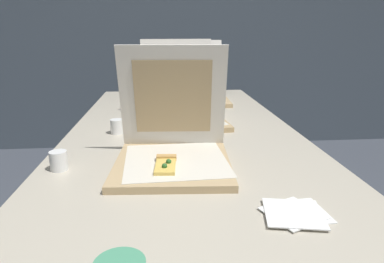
{
  "coord_description": "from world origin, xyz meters",
  "views": [
    {
      "loc": [
        -0.08,
        -0.75,
        1.16
      ],
      "look_at": [
        0.02,
        0.43,
        0.81
      ],
      "focal_mm": 31.73,
      "sensor_mm": 36.0,
      "label": 1
    }
  ],
  "objects_px": {
    "pizza_box_back": "(198,92)",
    "cup_white_near_left": "(59,161)",
    "table": "(184,145)",
    "pizza_box_middle": "(183,110)",
    "pizza_box_front": "(173,149)",
    "cup_white_mid": "(117,126)",
    "cup_white_far": "(139,108)",
    "napkin_pile": "(296,213)"
  },
  "relations": [
    {
      "from": "pizza_box_back",
      "to": "cup_white_near_left",
      "type": "bearing_deg",
      "value": -115.81
    },
    {
      "from": "table",
      "to": "pizza_box_middle",
      "type": "xyz_separation_m",
      "value": [
        0.01,
        0.22,
        0.1
      ]
    },
    {
      "from": "table",
      "to": "pizza_box_front",
      "type": "xyz_separation_m",
      "value": [
        -0.06,
        -0.33,
        0.1
      ]
    },
    {
      "from": "table",
      "to": "cup_white_mid",
      "type": "distance_m",
      "value": 0.29
    },
    {
      "from": "cup_white_far",
      "to": "cup_white_mid",
      "type": "relative_size",
      "value": 1.0
    },
    {
      "from": "table",
      "to": "pizza_box_front",
      "type": "height_order",
      "value": "pizza_box_front"
    },
    {
      "from": "cup_white_far",
      "to": "cup_white_mid",
      "type": "distance_m",
      "value": 0.35
    },
    {
      "from": "pizza_box_back",
      "to": "cup_white_far",
      "type": "relative_size",
      "value": 8.28
    },
    {
      "from": "pizza_box_back",
      "to": "napkin_pile",
      "type": "height_order",
      "value": "pizza_box_back"
    },
    {
      "from": "pizza_box_back",
      "to": "napkin_pile",
      "type": "distance_m",
      "value": 1.38
    },
    {
      "from": "pizza_box_middle",
      "to": "cup_white_near_left",
      "type": "bearing_deg",
      "value": -133.43
    },
    {
      "from": "pizza_box_front",
      "to": "pizza_box_middle",
      "type": "height_order",
      "value": "pizza_box_middle"
    },
    {
      "from": "pizza_box_middle",
      "to": "cup_white_mid",
      "type": "distance_m",
      "value": 0.34
    },
    {
      "from": "table",
      "to": "cup_white_near_left",
      "type": "height_order",
      "value": "cup_white_near_left"
    },
    {
      "from": "pizza_box_back",
      "to": "cup_white_mid",
      "type": "bearing_deg",
      "value": -119.91
    },
    {
      "from": "pizza_box_front",
      "to": "cup_white_near_left",
      "type": "distance_m",
      "value": 0.35
    },
    {
      "from": "pizza_box_middle",
      "to": "cup_white_near_left",
      "type": "xyz_separation_m",
      "value": [
        -0.42,
        -0.56,
        -0.02
      ]
    },
    {
      "from": "pizza_box_back",
      "to": "napkin_pile",
      "type": "relative_size",
      "value": 3.06
    },
    {
      "from": "table",
      "to": "napkin_pile",
      "type": "xyz_separation_m",
      "value": [
        0.22,
        -0.66,
        0.05
      ]
    },
    {
      "from": "table",
      "to": "pizza_box_middle",
      "type": "height_order",
      "value": "pizza_box_middle"
    },
    {
      "from": "napkin_pile",
      "to": "cup_white_far",
      "type": "bearing_deg",
      "value": 112.34
    },
    {
      "from": "pizza_box_middle",
      "to": "napkin_pile",
      "type": "xyz_separation_m",
      "value": [
        0.21,
        -0.88,
        -0.05
      ]
    },
    {
      "from": "pizza_box_back",
      "to": "cup_white_mid",
      "type": "distance_m",
      "value": 0.79
    },
    {
      "from": "pizza_box_front",
      "to": "cup_white_near_left",
      "type": "height_order",
      "value": "pizza_box_front"
    },
    {
      "from": "cup_white_far",
      "to": "cup_white_near_left",
      "type": "xyz_separation_m",
      "value": [
        -0.2,
        -0.72,
        0.0
      ]
    },
    {
      "from": "pizza_box_front",
      "to": "cup_white_mid",
      "type": "bearing_deg",
      "value": 124.75
    },
    {
      "from": "pizza_box_back",
      "to": "napkin_pile",
      "type": "bearing_deg",
      "value": -85.14
    },
    {
      "from": "table",
      "to": "pizza_box_middle",
      "type": "bearing_deg",
      "value": 87.11
    },
    {
      "from": "cup_white_far",
      "to": "table",
      "type": "bearing_deg",
      "value": -61.28
    },
    {
      "from": "pizza_box_front",
      "to": "napkin_pile",
      "type": "xyz_separation_m",
      "value": [
        0.28,
        -0.34,
        -0.05
      ]
    },
    {
      "from": "table",
      "to": "pizza_box_front",
      "type": "bearing_deg",
      "value": -99.75
    },
    {
      "from": "pizza_box_back",
      "to": "pizza_box_front",
      "type": "bearing_deg",
      "value": -98.99
    },
    {
      "from": "cup_white_mid",
      "to": "napkin_pile",
      "type": "height_order",
      "value": "cup_white_mid"
    },
    {
      "from": "cup_white_near_left",
      "to": "cup_white_mid",
      "type": "relative_size",
      "value": 1.0
    },
    {
      "from": "pizza_box_back",
      "to": "table",
      "type": "bearing_deg",
      "value": -99.16
    },
    {
      "from": "pizza_box_front",
      "to": "cup_white_near_left",
      "type": "xyz_separation_m",
      "value": [
        -0.35,
        -0.01,
        -0.02
      ]
    },
    {
      "from": "pizza_box_middle",
      "to": "napkin_pile",
      "type": "relative_size",
      "value": 2.82
    },
    {
      "from": "cup_white_far",
      "to": "pizza_box_front",
      "type": "bearing_deg",
      "value": -77.8
    },
    {
      "from": "table",
      "to": "cup_white_mid",
      "type": "bearing_deg",
      "value": 172.06
    },
    {
      "from": "cup_white_near_left",
      "to": "napkin_pile",
      "type": "height_order",
      "value": "cup_white_near_left"
    },
    {
      "from": "table",
      "to": "pizza_box_middle",
      "type": "distance_m",
      "value": 0.24
    },
    {
      "from": "pizza_box_front",
      "to": "cup_white_far",
      "type": "height_order",
      "value": "pizza_box_front"
    }
  ]
}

